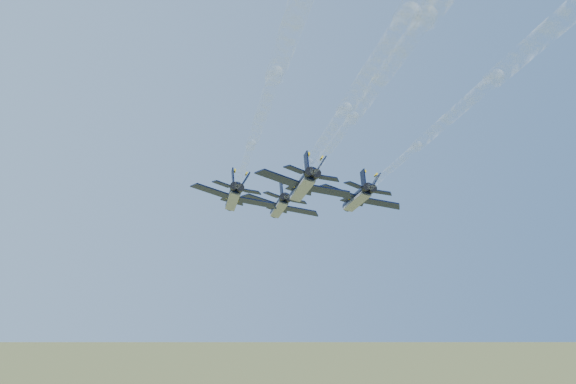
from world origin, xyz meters
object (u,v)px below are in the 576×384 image
jet_lead (280,206)px  jet_left (233,198)px  jet_right (357,198)px  jet_slot (303,186)px

jet_lead → jet_left: (-11.25, -7.17, 0.00)m
jet_right → jet_lead: bearing=129.0°
jet_lead → jet_right: 15.59m
jet_right → jet_slot: 15.62m
jet_slot → jet_right: bearing=51.0°
jet_left → jet_right: 17.85m
jet_left → jet_slot: (2.64, -15.50, 0.00)m
jet_lead → jet_slot: bearing=-90.1°
jet_left → jet_right: bearing=-4.6°
jet_left → jet_slot: same height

